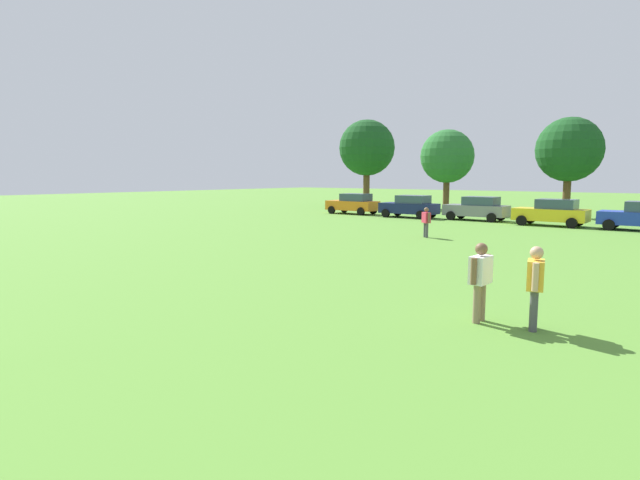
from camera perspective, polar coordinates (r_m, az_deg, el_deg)
The scene contains 11 objects.
ground_plane at distance 30.18m, azimuth 16.06°, elevation 0.96°, with size 160.00×160.00×0.00m, color #568C33.
adult_bystander at distance 11.40m, azimuth 17.47°, elevation -3.78°, with size 0.34×0.81×1.71m.
bystander_near_trees at distance 11.19m, azimuth 22.90°, elevation -4.20°, with size 0.45×0.79×1.72m.
bystander_midfield at distance 26.48m, azimuth 11.77°, elevation 2.24°, with size 0.60×0.53×1.53m.
parked_car_orange_0 at distance 42.18m, azimuth 3.73°, elevation 4.08°, with size 4.30×2.02×1.68m.
parked_car_navy_1 at distance 38.98m, azimuth 10.00°, elevation 3.73°, with size 4.30×2.02×1.68m.
parked_car_gray_2 at distance 37.61m, azimuth 17.14°, elevation 3.40°, with size 4.30×2.02×1.68m.
parked_car_yellow_3 at distance 35.14m, azimuth 24.47°, elevation 2.84°, with size 4.30×2.02×1.68m.
tree_far_left at distance 52.66m, azimuth 5.25°, elevation 10.18°, with size 5.62×5.62×8.76m.
tree_left at distance 45.32m, azimuth 14.02°, elevation 9.03°, with size 4.52×4.52×7.04m.
tree_center at distance 43.09m, azimuth 26.07°, elevation 9.03°, with size 4.81×4.81×7.49m.
Camera 1 is at (11.45, 2.25, 3.11)m, focal length 28.66 mm.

